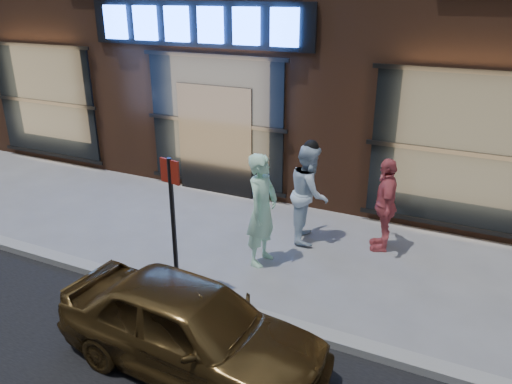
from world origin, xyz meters
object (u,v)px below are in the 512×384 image
man_cap (309,193)px  sign_post (173,215)px  passerby (385,205)px  gold_sedan (191,327)px  man_bowtie (262,210)px

man_cap → sign_post: sign_post is taller
man_cap → passerby: man_cap is taller
man_cap → sign_post: (-1.12, -2.56, 0.40)m
man_cap → passerby: bearing=-99.3°
gold_sedan → passerby: bearing=-15.7°
gold_sedan → man_bowtie: bearing=10.1°
man_bowtie → passerby: (1.70, 1.36, -0.12)m
man_bowtie → passerby: 2.18m
sign_post → gold_sedan: bearing=-38.5°
man_cap → sign_post: 2.82m
man_cap → sign_post: bearing=137.7°
man_bowtie → sign_post: sign_post is taller
man_bowtie → man_cap: size_ratio=1.06×
man_cap → gold_sedan: (-0.07, -3.80, -0.32)m
man_bowtie → passerby: size_ratio=1.14×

